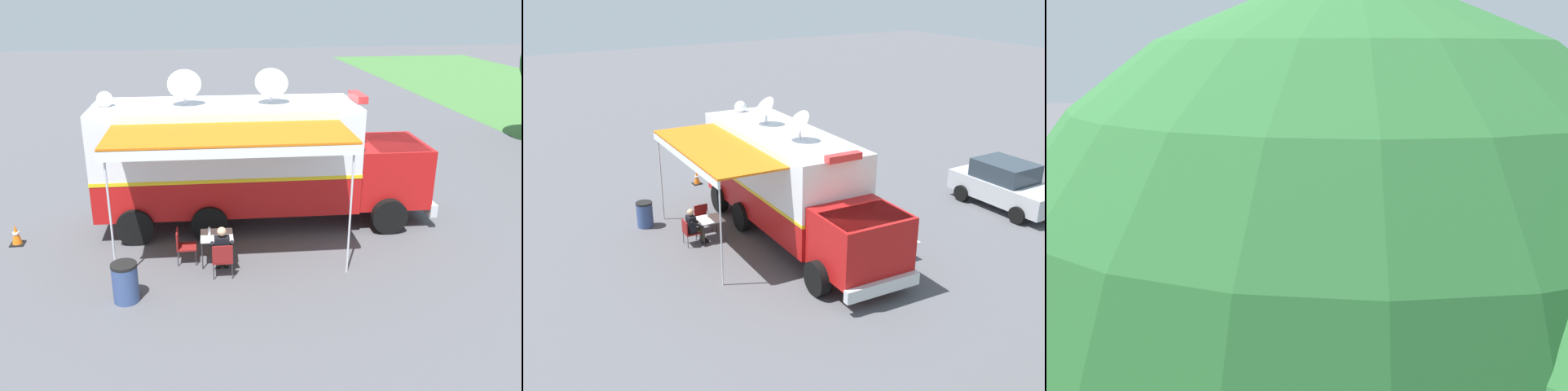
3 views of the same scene
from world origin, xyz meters
TOP-DOWN VIEW (x-y plane):
  - ground_plane at (0.00, 0.00)m, footprint 100.00×100.00m
  - lot_stripe at (-3.47, 0.94)m, footprint 0.29×4.80m
  - command_truck at (0.06, 0.75)m, footprint 5.06×9.57m
  - folding_table at (2.47, -0.47)m, footprint 0.83×0.83m
  - water_bottle at (2.47, -0.64)m, footprint 0.07×0.07m
  - folding_chair_at_table at (3.27, -0.39)m, footprint 0.50×0.50m
  - folding_chair_beside_table at (2.39, -1.31)m, footprint 0.50×0.50m
  - seated_responder at (3.08, -0.38)m, footprint 0.67×0.57m
  - trash_bin at (4.03, -2.56)m, footprint 0.57×0.57m
  - traffic_cone at (0.76, -5.74)m, footprint 0.36×0.36m
  - car_behind_truck at (-8.32, 2.53)m, footprint 2.08×4.23m

SIDE VIEW (x-z plane):
  - ground_plane at x=0.00m, z-range 0.00..0.00m
  - lot_stripe at x=-3.47m, z-range 0.00..0.01m
  - traffic_cone at x=0.76m, z-range -0.01..0.57m
  - trash_bin at x=4.03m, z-range 0.00..0.91m
  - folding_chair_at_table at x=3.27m, z-range 0.08..0.95m
  - folding_chair_beside_table at x=2.39m, z-range 0.08..0.95m
  - seated_responder at x=3.08m, z-range 0.03..1.28m
  - folding_table at x=2.47m, z-range 0.31..1.04m
  - water_bottle at x=2.47m, z-range 0.72..0.95m
  - car_behind_truck at x=-8.32m, z-range 0.00..1.76m
  - command_truck at x=0.06m, z-range -0.32..4.21m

